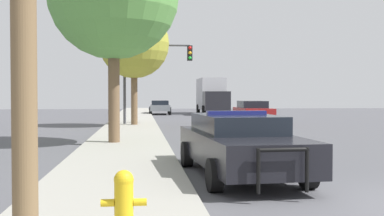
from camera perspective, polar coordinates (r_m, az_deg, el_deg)
The scene contains 8 objects.
sidewalk_left at distance 7.74m, azimuth -10.01°, elevation -11.81°, with size 3.00×110.00×0.13m.
police_car at distance 11.02m, azimuth 5.59°, elevation -4.16°, with size 2.38×5.50×1.48m.
fire_hydrant at distance 6.17m, azimuth -8.08°, elevation -10.67°, with size 0.57×0.25×0.79m.
traffic_light at distance 28.63m, azimuth -4.64°, elevation 5.02°, with size 4.09×0.35×4.80m.
car_background_oncoming at distance 30.46m, azimuth 7.22°, elevation -0.43°, with size 2.09×4.49×1.46m.
car_background_distant at distance 45.06m, azimuth -3.81°, elevation 0.15°, with size 2.10×4.55×1.30m.
box_truck at distance 45.95m, azimuth 2.34°, elevation 1.52°, with size 2.57×7.86×3.41m.
tree_sidewalk_mid at distance 27.96m, azimuth -6.88°, elevation 7.59°, with size 4.02×4.02×6.68m.
Camera 1 is at (-4.59, -7.52, 1.86)m, focal length 45.00 mm.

